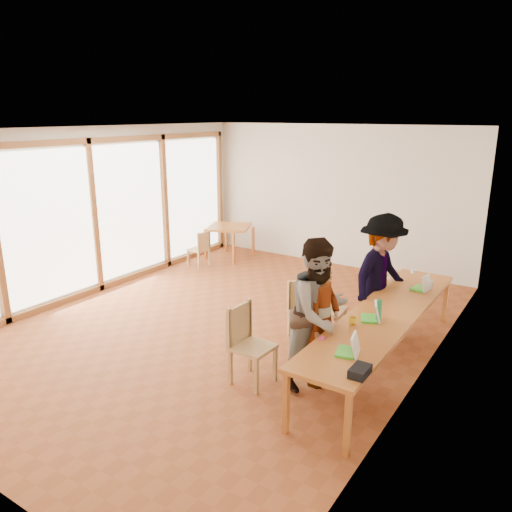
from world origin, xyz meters
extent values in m
plane|color=brown|center=(0.00, 0.00, 0.00)|extent=(8.00, 8.00, 0.00)
cube|color=beige|center=(0.00, 4.00, 1.50)|extent=(6.00, 0.10, 3.00)
cube|color=beige|center=(3.00, 0.00, 1.50)|extent=(0.10, 8.00, 3.00)
cube|color=white|center=(-2.96, 0.00, 1.50)|extent=(0.10, 8.00, 3.00)
cube|color=white|center=(0.00, 0.00, 3.02)|extent=(6.00, 8.00, 0.04)
cube|color=#BE6A2A|center=(2.50, 0.06, 0.72)|extent=(0.80, 4.00, 0.05)
cube|color=#BE6A2A|center=(2.16, -1.88, 0.35)|extent=(0.06, 0.06, 0.70)
cube|color=#BE6A2A|center=(2.16, 2.00, 0.35)|extent=(0.06, 0.06, 0.70)
cube|color=#BE6A2A|center=(2.84, -1.88, 0.35)|extent=(0.06, 0.06, 0.70)
cube|color=#BE6A2A|center=(2.84, 2.00, 0.35)|extent=(0.06, 0.06, 0.70)
cube|color=#BE6A2A|center=(-2.19, 3.11, 0.72)|extent=(0.90, 0.90, 0.05)
cube|color=#BE6A2A|center=(-2.58, 2.72, 0.35)|extent=(0.05, 0.05, 0.70)
cube|color=#BE6A2A|center=(-2.58, 3.50, 0.35)|extent=(0.05, 0.05, 0.70)
cube|color=#BE6A2A|center=(-1.80, 2.72, 0.35)|extent=(0.05, 0.05, 0.70)
cube|color=#BE6A2A|center=(-1.80, 3.50, 0.35)|extent=(0.05, 0.05, 0.70)
cube|color=tan|center=(1.31, -1.21, 0.47)|extent=(0.48, 0.48, 0.04)
cube|color=tan|center=(1.11, -1.20, 0.73)|extent=(0.07, 0.46, 0.48)
cube|color=tan|center=(1.56, 0.43, 0.45)|extent=(0.48, 0.48, 0.04)
cube|color=tan|center=(1.36, 0.41, 0.70)|extent=(0.08, 0.44, 0.46)
cube|color=tan|center=(1.25, 0.30, 0.41)|extent=(0.50, 0.50, 0.04)
cube|color=tan|center=(1.07, 0.35, 0.64)|extent=(0.15, 0.40, 0.42)
cube|color=tan|center=(1.71, 2.53, 0.46)|extent=(0.57, 0.57, 0.04)
cube|color=tan|center=(1.51, 2.59, 0.72)|extent=(0.18, 0.44, 0.47)
cube|color=tan|center=(-2.35, 2.18, 0.38)|extent=(0.40, 0.40, 0.04)
cube|color=tan|center=(-2.18, 2.17, 0.59)|extent=(0.07, 0.37, 0.39)
imported|color=gray|center=(2.00, -0.74, 0.80)|extent=(0.39, 0.59, 1.61)
imported|color=gray|center=(1.98, -0.79, 0.92)|extent=(0.94, 1.07, 1.85)
imported|color=gray|center=(2.14, 0.92, 0.93)|extent=(0.89, 1.30, 1.86)
cube|color=#46CC32|center=(2.53, -1.25, 0.76)|extent=(0.25, 0.31, 0.03)
cube|color=white|center=(2.62, -1.23, 0.86)|extent=(0.13, 0.26, 0.23)
cube|color=#46CC32|center=(2.41, -0.26, 0.76)|extent=(0.28, 0.32, 0.03)
cube|color=white|center=(2.50, -0.22, 0.86)|extent=(0.17, 0.26, 0.23)
cube|color=#46CC32|center=(2.62, 1.20, 0.76)|extent=(0.23, 0.30, 0.03)
cube|color=white|center=(2.72, 1.19, 0.86)|extent=(0.11, 0.26, 0.22)
imported|color=yellow|center=(2.29, -0.50, 0.79)|extent=(0.14, 0.14, 0.09)
cylinder|color=#207F4A|center=(2.52, -0.24, 0.89)|extent=(0.07, 0.07, 0.28)
cylinder|color=silver|center=(2.72, 1.40, 0.80)|extent=(0.07, 0.07, 0.09)
cylinder|color=white|center=(2.32, 1.92, 0.78)|extent=(0.08, 0.08, 0.06)
cube|color=#E53C80|center=(2.16, -1.07, 0.76)|extent=(0.05, 0.10, 0.01)
cube|color=black|center=(2.83, -1.61, 0.80)|extent=(0.16, 0.26, 0.09)
camera|label=1|loc=(4.37, -5.82, 3.22)|focal=35.00mm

